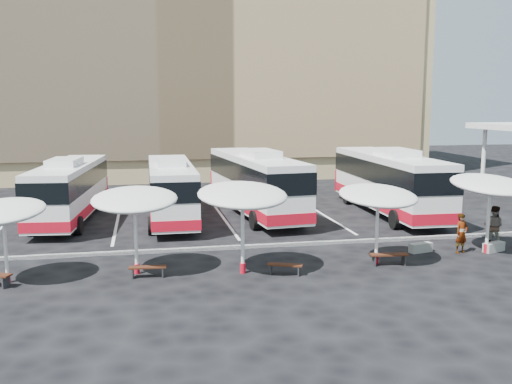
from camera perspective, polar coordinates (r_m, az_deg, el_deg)
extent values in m
plane|color=black|center=(25.73, -0.88, -5.91)|extent=(120.00, 120.00, 0.00)
cube|color=tan|center=(56.98, -6.95, 14.71)|extent=(42.00, 18.00, 25.00)
cube|color=tan|center=(47.91, -6.06, 15.27)|extent=(40.00, 0.30, 20.00)
cylinder|color=white|center=(44.96, 21.79, 2.87)|extent=(0.30, 0.30, 4.80)
cube|color=black|center=(26.19, -1.08, -5.48)|extent=(34.00, 0.25, 0.15)
cube|color=white|center=(33.97, -23.87, -3.06)|extent=(0.15, 12.00, 0.01)
cube|color=white|center=(33.16, -13.70, -2.82)|extent=(0.15, 12.00, 0.01)
cube|color=white|center=(33.43, -3.37, -2.49)|extent=(0.15, 12.00, 0.01)
cube|color=white|center=(34.75, 6.49, -2.10)|extent=(0.15, 12.00, 0.01)
cube|color=white|center=(37.01, 15.37, -1.70)|extent=(0.15, 12.00, 0.01)
cube|color=white|center=(33.76, -18.12, 0.34)|extent=(3.42, 11.43, 2.81)
cube|color=black|center=(33.69, -18.17, 1.28)|extent=(3.48, 11.50, 1.03)
cube|color=red|center=(33.92, -18.04, -1.39)|extent=(3.48, 11.50, 0.52)
cube|color=red|center=(39.32, -16.34, 0.52)|extent=(2.41, 0.42, 1.31)
cube|color=white|center=(32.66, -18.60, 2.87)|extent=(1.77, 2.95, 0.38)
cylinder|color=black|center=(37.39, -18.72, -1.02)|extent=(0.42, 0.97, 0.94)
cylinder|color=black|center=(36.93, -15.17, -0.98)|extent=(0.42, 0.97, 0.94)
cylinder|color=black|center=(30.69, -21.62, -3.23)|extent=(0.42, 0.97, 0.94)
cylinder|color=black|center=(30.13, -17.32, -3.23)|extent=(0.42, 0.97, 0.94)
cube|color=white|center=(32.72, -8.51, 0.40)|extent=(2.42, 11.22, 2.80)
cube|color=black|center=(32.65, -8.54, 1.38)|extent=(2.48, 11.27, 1.03)
cube|color=red|center=(32.88, -8.47, -1.37)|extent=(2.48, 11.27, 0.51)
cube|color=red|center=(38.36, -8.85, 0.56)|extent=(2.39, 0.20, 1.31)
cube|color=white|center=(31.60, -8.51, 3.01)|extent=(1.51, 2.81, 0.37)
cylinder|color=black|center=(36.13, -10.54, -1.04)|extent=(0.33, 0.94, 0.93)
cylinder|color=black|center=(36.22, -6.84, -0.93)|extent=(0.33, 0.94, 0.93)
cylinder|color=black|center=(29.26, -10.43, -3.33)|extent=(0.33, 0.94, 0.93)
cylinder|color=black|center=(29.36, -5.87, -3.18)|extent=(0.33, 0.94, 0.93)
cube|color=white|center=(33.85, -0.08, 1.09)|extent=(3.81, 12.51, 3.08)
cube|color=black|center=(33.77, -0.08, 2.12)|extent=(3.88, 12.58, 1.13)
cube|color=red|center=(34.02, -0.08, -0.80)|extent=(3.88, 12.58, 0.56)
cube|color=red|center=(39.83, -2.69, 1.12)|extent=(2.63, 0.47, 1.44)
cube|color=white|center=(32.69, 0.45, 3.89)|extent=(1.95, 3.23, 0.41)
cylinder|color=black|center=(37.16, -3.60, -0.56)|extent=(0.46, 1.06, 1.03)
cylinder|color=black|center=(37.84, 0.18, -0.38)|extent=(0.46, 1.06, 1.03)
cylinder|color=black|center=(29.86, -0.12, -2.84)|extent=(0.46, 1.06, 1.03)
cylinder|color=black|center=(30.69, 4.47, -2.55)|extent=(0.46, 1.06, 1.03)
cube|color=white|center=(34.96, 13.11, 1.13)|extent=(2.95, 12.50, 3.11)
cube|color=black|center=(34.89, 13.15, 2.15)|extent=(3.01, 12.56, 1.14)
cube|color=red|center=(35.13, 13.05, -0.71)|extent=(3.01, 12.56, 0.57)
cube|color=red|center=(40.81, 9.72, 1.20)|extent=(2.66, 0.28, 1.45)
cube|color=white|center=(33.83, 13.89, 3.86)|extent=(1.75, 3.15, 0.41)
cylinder|color=black|center=(38.08, 9.14, -0.43)|extent=(0.39, 1.05, 1.04)
cylinder|color=black|center=(38.98, 12.74, -0.32)|extent=(0.39, 1.05, 1.04)
cylinder|color=black|center=(30.94, 13.75, -2.68)|extent=(0.39, 1.05, 1.04)
cylinder|color=black|center=(32.05, 18.01, -2.47)|extent=(0.39, 1.05, 1.04)
cylinder|color=white|center=(22.87, -23.76, -5.11)|extent=(0.15, 0.15, 2.65)
cylinder|color=red|center=(23.16, -23.59, -7.88)|extent=(0.24, 0.24, 0.35)
ellipsoid|color=silver|center=(22.60, -23.98, -1.74)|extent=(3.72, 3.75, 0.91)
cylinder|color=white|center=(22.51, -11.92, -4.46)|extent=(0.14, 0.14, 2.89)
cylinder|color=red|center=(22.82, -11.82, -7.52)|extent=(0.23, 0.23, 0.39)
ellipsoid|color=silver|center=(22.22, -12.04, -0.70)|extent=(3.50, 3.54, 0.99)
cylinder|color=white|center=(22.07, -1.34, -4.32)|extent=(0.16, 0.16, 3.05)
cylinder|color=red|center=(22.40, -1.33, -7.61)|extent=(0.25, 0.25, 0.41)
ellipsoid|color=silver|center=(21.77, -1.36, -0.28)|extent=(3.80, 3.84, 1.04)
cylinder|color=white|center=(23.89, 12.00, -3.79)|extent=(0.15, 0.15, 2.81)
cylinder|color=red|center=(24.18, 11.91, -6.61)|extent=(0.23, 0.23, 0.38)
ellipsoid|color=silver|center=(23.62, 12.12, -0.34)|extent=(3.60, 3.63, 0.96)
cylinder|color=white|center=(27.08, 22.20, -2.57)|extent=(0.16, 0.16, 3.00)
cylinder|color=red|center=(27.35, 22.04, -5.25)|extent=(0.26, 0.26, 0.40)
ellipsoid|color=silver|center=(26.83, 22.39, 0.68)|extent=(4.00, 4.03, 1.03)
cube|color=black|center=(22.55, -23.75, -8.24)|extent=(0.21, 0.39, 0.42)
cube|color=black|center=(22.19, -10.79, -7.39)|extent=(1.42, 0.47, 0.06)
cube|color=black|center=(22.29, -12.22, -7.94)|extent=(0.08, 0.36, 0.37)
cube|color=black|center=(22.23, -9.32, -7.90)|extent=(0.08, 0.36, 0.37)
cube|color=black|center=(22.18, 2.91, -7.28)|extent=(1.40, 0.85, 0.05)
cube|color=black|center=(22.32, 1.51, -7.73)|extent=(0.18, 0.34, 0.36)
cube|color=black|center=(22.18, 4.31, -7.86)|extent=(0.18, 0.34, 0.36)
cube|color=black|center=(24.02, 13.16, -6.11)|extent=(1.60, 0.59, 0.06)
cube|color=black|center=(23.90, 11.71, -6.73)|extent=(0.11, 0.40, 0.42)
cube|color=black|center=(24.28, 14.55, -6.59)|extent=(0.11, 0.40, 0.42)
cube|color=gray|center=(26.50, 16.15, -5.37)|extent=(1.15, 0.61, 0.41)
cube|color=gray|center=(27.71, 22.68, -5.10)|extent=(1.16, 0.72, 0.41)
imported|color=black|center=(26.77, 19.85, -3.92)|extent=(0.73, 0.58, 1.77)
imported|color=black|center=(28.54, 22.72, -3.17)|extent=(1.17, 1.16, 1.91)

